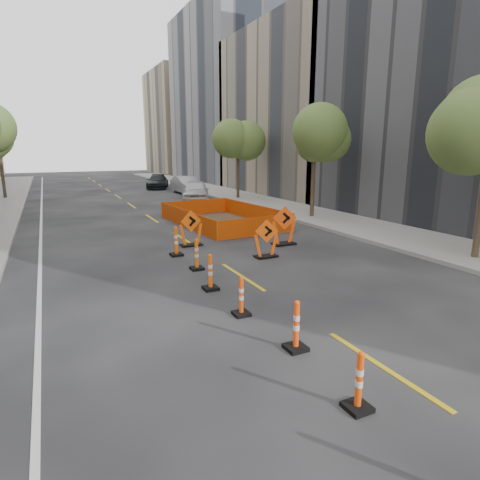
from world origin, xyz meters
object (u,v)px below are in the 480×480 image
chevron_sign_left (191,228)px  chevron_sign_center (266,238)px  parked_car_far (158,182)px  parked_car_near (196,191)px  channelizer_3 (241,296)px  channelizer_4 (210,272)px  parked_car_mid (186,185)px  channelizer_5 (197,254)px  channelizer_2 (296,325)px  channelizer_1 (359,381)px  chevron_sign_right (284,226)px  channelizer_6 (176,241)px

chevron_sign_left → chevron_sign_center: 3.52m
chevron_sign_left → parked_car_far: bearing=73.1°
parked_car_far → parked_car_near: bearing=-70.3°
channelizer_3 → channelizer_4: (-0.01, 2.02, 0.04)m
parked_car_mid → parked_car_far: size_ratio=0.99×
channelizer_5 → parked_car_near: size_ratio=0.22×
channelizer_4 → parked_car_mid: parked_car_mid is taller
channelizer_2 → chevron_sign_center: bearing=65.6°
channelizer_3 → parked_car_far: (6.22, 32.41, 0.19)m
channelizer_1 → chevron_sign_left: 11.46m
chevron_sign_center → channelizer_1: bearing=-92.7°
chevron_sign_right → channelizer_4: bearing=-121.6°
channelizer_1 → chevron_sign_right: chevron_sign_right is taller
channelizer_3 → chevron_sign_left: 7.45m
chevron_sign_right → parked_car_far: 26.61m
channelizer_3 → parked_car_mid: 27.48m
chevron_sign_left → parked_car_far: size_ratio=0.32×
channelizer_4 → chevron_sign_left: bearing=76.9°
channelizer_6 → channelizer_4: bearing=-93.0°
channelizer_4 → channelizer_5: bearing=81.4°
channelizer_3 → chevron_sign_left: size_ratio=0.65×
channelizer_6 → channelizer_3: bearing=-92.0°
channelizer_2 → channelizer_3: channelizer_2 is taller
parked_car_near → channelizer_5: bearing=-89.5°
chevron_sign_center → parked_car_near: (3.03, 16.35, 0.09)m
chevron_sign_center → parked_car_mid: size_ratio=0.31×
channelizer_3 → chevron_sign_left: (1.23, 7.35, 0.26)m
channelizer_5 → parked_car_mid: (7.02, 22.44, 0.24)m
channelizer_3 → chevron_sign_center: chevron_sign_center is taller
channelizer_4 → channelizer_6: size_ratio=0.94×
channelizer_2 → chevron_sign_center: 7.06m
channelizer_1 → channelizer_3: bearing=90.7°
parked_car_mid → chevron_sign_right: bearing=-98.2°
channelizer_5 → channelizer_6: size_ratio=0.94×
channelizer_6 → chevron_sign_left: size_ratio=0.75×
parked_car_near → parked_car_far: parked_car_near is taller
channelizer_3 → parked_car_far: parked_car_far is taller
channelizer_1 → channelizer_6: (0.16, 10.12, 0.07)m
chevron_sign_center → chevron_sign_right: bearing=58.3°
channelizer_2 → chevron_sign_right: size_ratio=0.64×
parked_car_far → channelizer_3: bearing=-81.0°
chevron_sign_left → parked_car_mid: bearing=66.7°
chevron_sign_left → chevron_sign_center: size_ratio=1.05×
parked_car_near → parked_car_mid: size_ratio=1.02×
chevron_sign_left → channelizer_1: bearing=-101.6°
chevron_sign_center → channelizer_3: bearing=-108.2°
parked_car_near → channelizer_4: bearing=-88.4°
channelizer_2 → channelizer_5: 6.07m
channelizer_6 → parked_car_far: bearing=77.1°
channelizer_1 → parked_car_far: parked_car_far is taller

